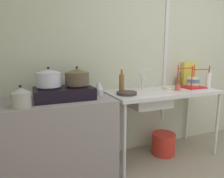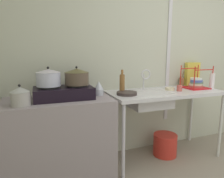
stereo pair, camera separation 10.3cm
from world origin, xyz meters
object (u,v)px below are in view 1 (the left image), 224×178
at_px(faucet, 144,76).
at_px(small_bowl_on_drainboard, 168,88).
at_px(frying_pan, 127,93).
at_px(dish_rack, 193,83).
at_px(percolator, 99,89).
at_px(sink_basin, 149,100).
at_px(utensil_jar, 178,81).
at_px(pot_on_left_burner, 49,78).
at_px(pot_beside_stove, 21,97).
at_px(pot_on_right_burner, 77,77).
at_px(bottle_by_rack, 208,80).
at_px(stove, 64,93).
at_px(cup_by_rack, 177,88).
at_px(bottle_by_sink, 122,83).
at_px(bucket_on_floor, 163,144).
at_px(cereal_box, 188,74).

distance_m(faucet, small_bowl_on_drainboard, 0.35).
xyz_separation_m(faucet, frying_pan, (-0.32, -0.17, -0.16)).
bearing_deg(dish_rack, percolator, 179.63).
xyz_separation_m(sink_basin, utensil_jar, (0.66, 0.28, 0.15)).
xyz_separation_m(pot_on_left_burner, pot_beside_stove, (-0.25, -0.17, -0.13)).
bearing_deg(percolator, pot_on_right_burner, -171.18).
bearing_deg(bottle_by_rack, dish_rack, 144.58).
height_order(stove, cup_by_rack, stove).
bearing_deg(pot_beside_stove, frying_pan, 6.78).
xyz_separation_m(sink_basin, bottle_by_sink, (-0.32, 0.09, 0.20)).
distance_m(pot_on_left_burner, cup_by_rack, 1.53).
bearing_deg(faucet, utensil_jar, 11.40).
height_order(pot_on_left_burner, bottle_by_sink, pot_on_left_burner).
distance_m(faucet, bottle_by_rack, 0.89).
bearing_deg(bottle_by_sink, sink_basin, -15.85).
xyz_separation_m(stove, bottle_by_sink, (0.67, 0.06, 0.05)).
bearing_deg(cup_by_rack, percolator, 174.05).
distance_m(dish_rack, utensil_jar, 0.23).
bearing_deg(pot_beside_stove, pot_on_right_burner, 18.25).
bearing_deg(faucet, pot_on_left_burner, -174.08).
relative_size(cup_by_rack, utensil_jar, 0.34).
height_order(pot_on_right_burner, small_bowl_on_drainboard, pot_on_right_burner).
relative_size(faucet, bucket_on_floor, 0.88).
bearing_deg(frying_pan, small_bowl_on_drainboard, 6.77).
xyz_separation_m(pot_beside_stove, cup_by_rack, (1.77, 0.11, -0.05)).
distance_m(bottle_by_rack, utensil_jar, 0.40).
bearing_deg(sink_basin, bottle_by_sink, 164.15).
bearing_deg(bucket_on_floor, sink_basin, -171.94).
height_order(pot_beside_stove, dish_rack, dish_rack).
relative_size(stove, percolator, 3.78).
distance_m(percolator, utensil_jar, 1.29).
bearing_deg(bottle_by_sink, pot_on_right_burner, -173.50).
bearing_deg(cup_by_rack, small_bowl_on_drainboard, 127.69).
distance_m(dish_rack, bottle_by_sink, 1.04).
xyz_separation_m(cup_by_rack, bottle_by_sink, (-0.71, 0.13, 0.08)).
xyz_separation_m(stove, pot_on_left_burner, (-0.14, 0.00, 0.16)).
xyz_separation_m(sink_basin, cereal_box, (0.84, 0.28, 0.25)).
distance_m(faucet, cup_by_rack, 0.44).
height_order(sink_basin, bucket_on_floor, sink_basin).
distance_m(faucet, utensil_jar, 0.68).
distance_m(pot_on_right_burner, utensil_jar, 1.55).
distance_m(pot_on_left_burner, bottle_by_rack, 2.01).
height_order(faucet, bucket_on_floor, faucet).
bearing_deg(small_bowl_on_drainboard, pot_beside_stove, -173.22).
bearing_deg(sink_basin, faucet, 85.37).
xyz_separation_m(pot_on_left_burner, faucet, (1.14, 0.12, -0.04)).
bearing_deg(percolator, cup_by_rack, -5.95).
xyz_separation_m(pot_on_right_burner, frying_pan, (0.54, -0.05, -0.20)).
height_order(pot_on_right_burner, dish_rack, pot_on_right_burner).
height_order(bottle_by_rack, bucket_on_floor, bottle_by_rack).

